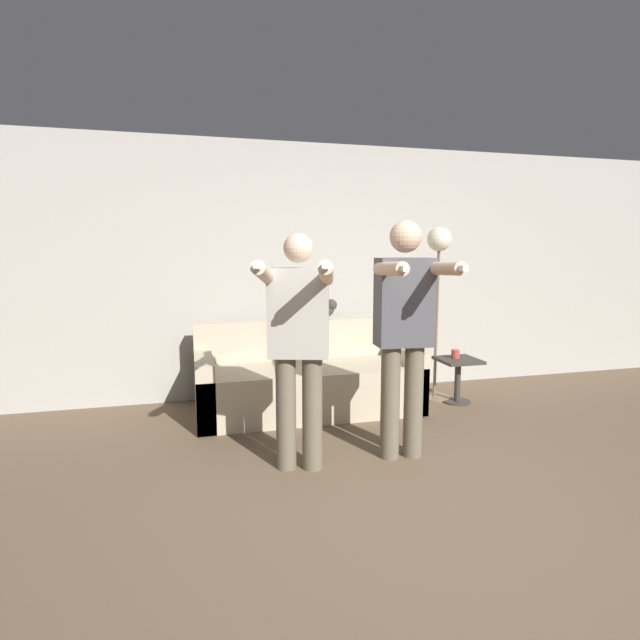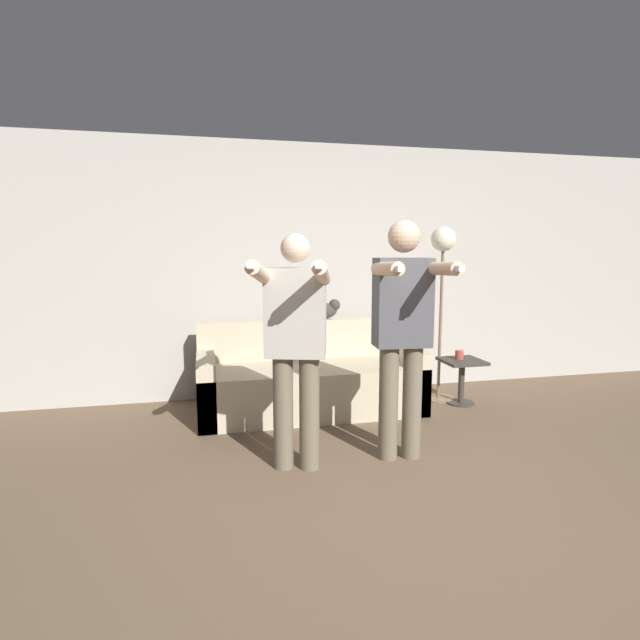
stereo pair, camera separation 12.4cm
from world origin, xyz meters
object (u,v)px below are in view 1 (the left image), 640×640
Objects in this scene: floor_lamp at (438,265)px; side_table at (458,372)px; cup at (455,354)px; cat at (319,310)px; person_right at (405,324)px; couch at (308,382)px; person_left at (298,337)px.

floor_lamp is 3.91× the size of side_table.
side_table is 5.15× the size of cup.
floor_lamp reaches higher than side_table.
cat is at bearing 161.87° from cup.
person_right is 1.58m from cat.
cat is 1.43m from cup.
couch is 4.64× the size of side_table.
cat reaches higher than side_table.
cat is (0.20, 0.32, 0.65)m from couch.
side_table is at bearing -5.33° from couch.
floor_lamp is 1.09m from side_table.
side_table is 0.18m from cup.
cup is (1.85, 1.14, -0.45)m from person_left.
couch is 1.75m from floor_lamp.
person_right is at bearing 16.82° from person_left.
couch is at bearing 175.90° from cup.
floor_lamp is (1.16, -0.27, 0.45)m from cat.
cat is at bearing 58.21° from couch.
floor_lamp is (1.36, 0.05, 1.10)m from couch.
person_right is at bearing -134.71° from side_table.
side_table is (1.51, -0.14, 0.04)m from couch.
couch is 1.52m from side_table.
cup is at bearing -48.97° from floor_lamp.
person_left is at bearing -105.99° from couch.
side_table is at bearing -64.45° from cup.
person_right is 1.65m from cup.
cup is (1.08, 1.14, -0.51)m from person_right.
cup is at bearing 51.78° from person_right.
person_left is 3.65× the size of side_table.
floor_lamp is 20.16× the size of cup.
cat is 1.52m from side_table.
couch is at bearing 174.67° from side_table.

